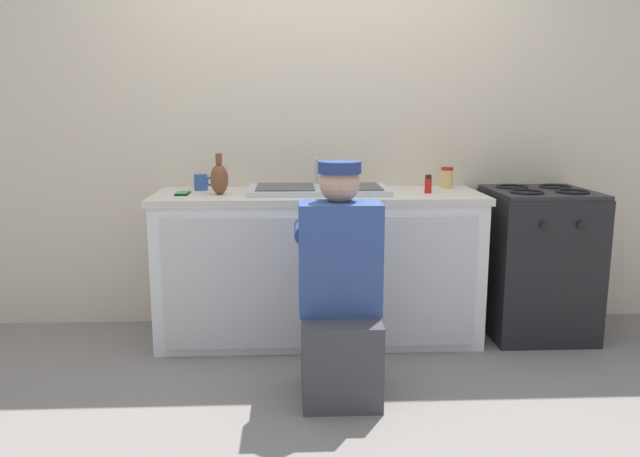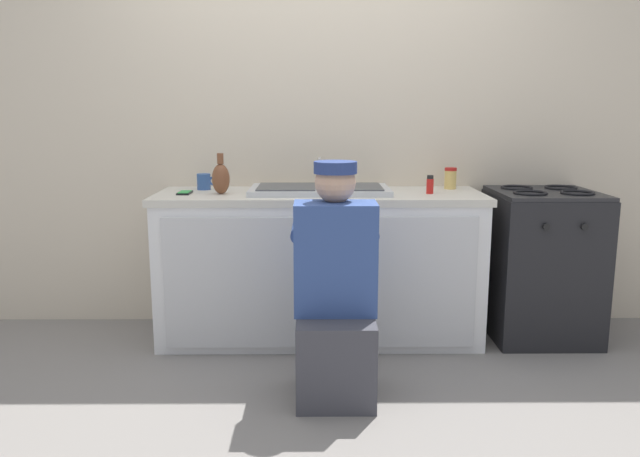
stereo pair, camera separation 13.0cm
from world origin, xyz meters
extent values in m
plane|color=gray|center=(0.00, 0.00, 0.00)|extent=(12.00, 12.00, 0.00)
cube|color=beige|center=(0.00, 0.65, 1.25)|extent=(6.00, 0.10, 2.50)
cube|color=white|center=(0.00, 0.30, 0.41)|extent=(1.84, 0.60, 0.83)
cube|color=silver|center=(-0.44, -0.01, 0.41)|extent=(0.81, 0.02, 0.73)
cube|color=silver|center=(0.44, -0.01, 0.41)|extent=(0.81, 0.02, 0.73)
cube|color=beige|center=(0.00, 0.30, 0.85)|extent=(1.88, 0.62, 0.04)
cube|color=silver|center=(0.00, 0.30, 0.88)|extent=(0.80, 0.44, 0.03)
cube|color=#4C4F51|center=(-0.19, 0.30, 0.90)|extent=(0.33, 0.35, 0.01)
cube|color=#4C4F51|center=(0.19, 0.30, 0.90)|extent=(0.33, 0.35, 0.01)
cylinder|color=#B7BABF|center=(0.00, 0.49, 0.96)|extent=(0.02, 0.02, 0.18)
cylinder|color=#B7BABF|center=(0.00, 0.41, 1.05)|extent=(0.02, 0.16, 0.02)
cube|color=black|center=(1.31, 0.30, 0.42)|extent=(0.59, 0.60, 0.85)
cube|color=#262628|center=(1.31, 0.30, 0.86)|extent=(0.58, 0.59, 0.02)
torus|color=black|center=(1.18, 0.18, 0.88)|extent=(0.19, 0.19, 0.02)
torus|color=black|center=(1.44, 0.18, 0.88)|extent=(0.19, 0.19, 0.02)
torus|color=black|center=(1.18, 0.42, 0.88)|extent=(0.19, 0.19, 0.02)
torus|color=black|center=(1.44, 0.42, 0.88)|extent=(0.19, 0.19, 0.02)
cylinder|color=black|center=(1.21, -0.01, 0.72)|extent=(0.04, 0.02, 0.04)
cylinder|color=black|center=(1.41, -0.01, 0.72)|extent=(0.04, 0.02, 0.04)
cube|color=#3F3F47|center=(0.07, -0.52, 0.20)|extent=(0.36, 0.40, 0.40)
cube|color=#334C8C|center=(0.07, -0.46, 0.66)|extent=(0.38, 0.22, 0.52)
sphere|color=tan|center=(0.07, -0.42, 1.01)|extent=(0.19, 0.19, 0.19)
cylinder|color=navy|center=(0.07, -0.42, 1.08)|extent=(0.20, 0.20, 0.06)
cube|color=navy|center=(0.07, -0.33, 1.06)|extent=(0.13, 0.09, 0.02)
cylinder|color=#334C8C|center=(-0.10, -0.26, 0.75)|extent=(0.08, 0.30, 0.08)
cylinder|color=#334C8C|center=(0.24, -0.26, 0.75)|extent=(0.08, 0.30, 0.08)
ellipsoid|color=brown|center=(-0.56, 0.24, 0.95)|extent=(0.10, 0.10, 0.17)
cylinder|color=brown|center=(-0.56, 0.24, 1.07)|extent=(0.04, 0.04, 0.06)
cylinder|color=red|center=(0.63, 0.25, 0.91)|extent=(0.04, 0.04, 0.08)
cylinder|color=black|center=(0.63, 0.25, 0.96)|extent=(0.04, 0.04, 0.02)
cube|color=black|center=(-0.77, 0.26, 0.87)|extent=(0.07, 0.14, 0.01)
cube|color=green|center=(-0.77, 0.26, 0.88)|extent=(0.06, 0.12, 0.00)
cylinder|color=#335699|center=(-0.69, 0.44, 0.91)|extent=(0.08, 0.08, 0.09)
torus|color=#335699|center=(-0.63, 0.44, 0.92)|extent=(0.06, 0.01, 0.06)
cylinder|color=#DBB760|center=(0.79, 0.47, 0.92)|extent=(0.07, 0.07, 0.11)
cylinder|color=#B21E19|center=(0.79, 0.47, 0.99)|extent=(0.07, 0.07, 0.02)
camera|label=1|loc=(-0.16, -3.27, 1.34)|focal=35.00mm
camera|label=2|loc=(-0.03, -3.27, 1.34)|focal=35.00mm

